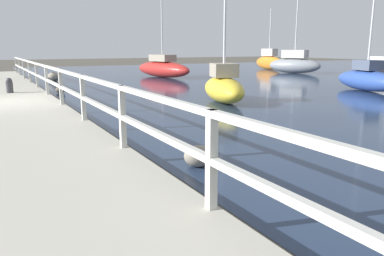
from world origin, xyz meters
TOP-DOWN VIEW (x-y plane):
  - ground_plane at (0.00, 0.00)m, footprint 120.00×120.00m
  - dock_walkway at (0.00, 0.00)m, footprint 3.58×36.00m
  - railing at (1.69, -0.00)m, footprint 0.10×32.50m
  - boulder_water_edge at (2.60, 4.19)m, footprint 0.43×0.39m
  - boulder_downstream at (3.42, 10.95)m, footprint 0.75×0.67m
  - boulder_upstream at (2.76, -8.15)m, footprint 0.50×0.45m
  - mooring_bollard at (0.47, 2.72)m, footprint 0.25×0.25m
  - sailboat_blue at (15.68, -1.84)m, footprint 2.30×4.35m
  - sailboat_gray at (21.78, 9.33)m, footprint 3.21×4.54m
  - sailboat_yellow at (7.52, -1.78)m, footprint 2.34×3.76m
  - sailboat_red at (10.63, 10.60)m, footprint 2.39×6.08m
  - sailboat_orange at (23.71, 14.73)m, footprint 1.24×4.10m

SIDE VIEW (x-z plane):
  - ground_plane at x=0.00m, z-range 0.00..0.00m
  - dock_walkway at x=0.00m, z-range 0.00..0.30m
  - boulder_water_edge at x=2.60m, z-range 0.00..0.32m
  - boulder_upstream at x=2.76m, z-range 0.00..0.37m
  - boulder_downstream at x=3.42m, z-range 0.00..0.56m
  - mooring_bollard at x=0.47m, z-range 0.30..0.88m
  - sailboat_yellow at x=7.52m, z-range -3.05..4.24m
  - sailboat_blue at x=15.68m, z-range -2.98..4.18m
  - sailboat_red at x=10.63m, z-range -2.26..3.54m
  - sailboat_gray at x=21.78m, z-range -2.92..4.45m
  - sailboat_orange at x=23.71m, z-range -2.01..3.61m
  - railing at x=1.69m, z-range 0.50..1.60m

